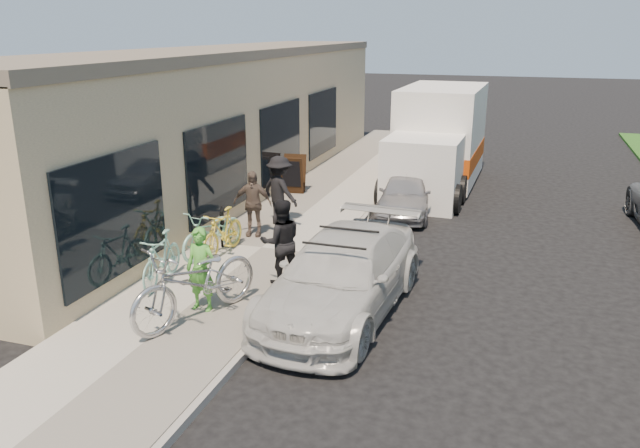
# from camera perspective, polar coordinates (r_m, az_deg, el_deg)

# --- Properties ---
(ground) EXTENTS (120.00, 120.00, 0.00)m
(ground) POSITION_cam_1_polar(r_m,az_deg,el_deg) (10.62, -1.77, -9.21)
(ground) COLOR black
(ground) RESTS_ON ground
(sidewalk) EXTENTS (3.00, 34.00, 0.15)m
(sidewalk) POSITION_cam_1_polar(r_m,az_deg,el_deg) (13.85, -5.35, -2.42)
(sidewalk) COLOR #A4A094
(sidewalk) RESTS_ON ground
(curb) EXTENTS (0.12, 34.00, 0.13)m
(curb) POSITION_cam_1_polar(r_m,az_deg,el_deg) (13.34, 0.79, -3.18)
(curb) COLOR gray
(curb) RESTS_ON ground
(storefront) EXTENTS (3.60, 20.00, 4.22)m
(storefront) POSITION_cam_1_polar(r_m,az_deg,el_deg) (19.11, -8.59, 9.33)
(storefront) COLOR #CAB58C
(storefront) RESTS_ON ground
(bike_rack) EXTENTS (0.26, 0.53, 0.80)m
(bike_rack) POSITION_cam_1_polar(r_m,az_deg,el_deg) (14.05, -8.95, 0.15)
(bike_rack) COLOR black
(bike_rack) RESTS_ON sidewalk
(sandwich_board) EXTENTS (0.74, 0.75, 1.09)m
(sandwich_board) POSITION_cam_1_polar(r_m,az_deg,el_deg) (18.22, -2.49, 4.58)
(sandwich_board) COLOR black
(sandwich_board) RESTS_ON sidewalk
(sedan_white) EXTENTS (2.25, 4.85, 1.41)m
(sedan_white) POSITION_cam_1_polar(r_m,az_deg,el_deg) (10.82, 2.05, -4.71)
(sedan_white) COLOR silver
(sedan_white) RESTS_ON ground
(sedan_silver) EXTENTS (1.59, 3.41, 1.13)m
(sedan_silver) POSITION_cam_1_polar(r_m,az_deg,el_deg) (16.77, 7.87, 2.79)
(sedan_silver) COLOR #939297
(sedan_silver) RESTS_ON ground
(moving_truck) EXTENTS (2.46, 6.24, 3.04)m
(moving_truck) POSITION_cam_1_polar(r_m,az_deg,el_deg) (19.85, 10.72, 7.25)
(moving_truck) COLOR white
(moving_truck) RESTS_ON ground
(tandem_bike) EXTENTS (1.76, 2.69, 1.34)m
(tandem_bike) POSITION_cam_1_polar(r_m,az_deg,el_deg) (10.41, -11.23, -5.19)
(tandem_bike) COLOR #BABABD
(tandem_bike) RESTS_ON sidewalk
(woman_rider) EXTENTS (0.54, 0.37, 1.46)m
(woman_rider) POSITION_cam_1_polar(r_m,az_deg,el_deg) (10.74, -10.84, -4.09)
(woman_rider) COLOR green
(woman_rider) RESTS_ON sidewalk
(man_standing) EXTENTS (1.00, 0.94, 1.63)m
(man_standing) POSITION_cam_1_polar(r_m,az_deg,el_deg) (11.64, -3.57, -1.63)
(man_standing) COLOR black
(man_standing) RESTS_ON sidewalk
(cruiser_bike_a) EXTENTS (0.66, 1.67, 0.98)m
(cruiser_bike_a) POSITION_cam_1_polar(r_m,az_deg,el_deg) (12.07, -14.29, -3.10)
(cruiser_bike_a) COLOR #88CBB8
(cruiser_bike_a) RESTS_ON sidewalk
(cruiser_bike_b) EXTENTS (1.04, 1.99, 1.00)m
(cruiser_bike_b) POSITION_cam_1_polar(r_m,az_deg,el_deg) (13.40, -9.75, -0.69)
(cruiser_bike_b) COLOR #88CBB8
(cruiser_bike_b) RESTS_ON sidewalk
(cruiser_bike_c) EXTENTS (0.56, 1.65, 0.98)m
(cruiser_bike_c) POSITION_cam_1_polar(r_m,az_deg,el_deg) (13.36, -8.88, -0.75)
(cruiser_bike_c) COLOR gold
(cruiser_bike_c) RESTS_ON sidewalk
(bystander_a) EXTENTS (1.26, 1.05, 1.70)m
(bystander_a) POSITION_cam_1_polar(r_m,az_deg,el_deg) (15.20, -3.71, 3.07)
(bystander_a) COLOR black
(bystander_a) RESTS_ON sidewalk
(bystander_b) EXTENTS (0.95, 0.53, 1.53)m
(bystander_b) POSITION_cam_1_polar(r_m,az_deg,el_deg) (14.43, -6.19, 1.89)
(bystander_b) COLOR brown
(bystander_b) RESTS_ON sidewalk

